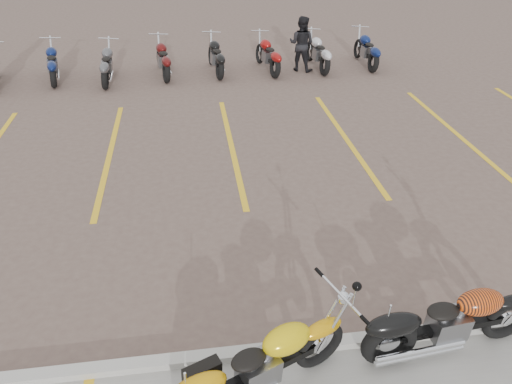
% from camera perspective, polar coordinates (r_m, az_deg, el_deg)
% --- Properties ---
extents(ground, '(100.00, 100.00, 0.00)m').
position_cam_1_polar(ground, '(8.02, 0.05, -7.16)').
color(ground, brown).
rests_on(ground, ground).
extents(curb, '(60.00, 0.18, 0.12)m').
position_cam_1_polar(curb, '(6.54, 2.67, -17.54)').
color(curb, '#ADAAA3').
rests_on(curb, ground).
extents(parking_stripes, '(38.00, 5.50, 0.01)m').
position_cam_1_polar(parking_stripes, '(11.41, -2.83, 5.29)').
color(parking_stripes, gold).
rests_on(parking_stripes, ground).
extents(yellow_cruiser, '(2.18, 1.03, 0.95)m').
position_cam_1_polar(yellow_cruiser, '(5.82, -0.06, -19.48)').
color(yellow_cruiser, black).
rests_on(yellow_cruiser, ground).
extents(flame_cruiser, '(2.31, 0.42, 0.95)m').
position_cam_1_polar(flame_cruiser, '(6.67, 20.83, -13.82)').
color(flame_cruiser, black).
rests_on(flame_cruiser, ground).
extents(person_b, '(1.04, 0.98, 1.70)m').
position_cam_1_polar(person_b, '(16.45, 5.22, 16.52)').
color(person_b, black).
rests_on(person_b, ground).
extents(bg_bike_row, '(15.68, 2.05, 1.10)m').
position_cam_1_polar(bg_bike_row, '(16.21, -13.78, 14.47)').
color(bg_bike_row, black).
rests_on(bg_bike_row, ground).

